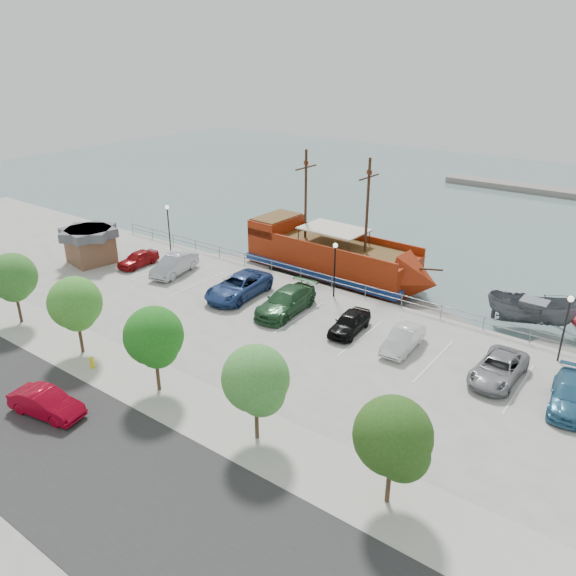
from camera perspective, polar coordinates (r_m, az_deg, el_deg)
The scene contains 27 objects.
ground at distance 38.48m, azimuth -0.57°, elevation -5.41°, with size 160.00×160.00×0.00m, color slate.
street at distance 28.96m, azimuth -20.77°, elevation -15.59°, with size 100.00×8.00×0.04m, color #292828.
sidewalk at distance 31.71m, azimuth -11.71°, elevation -10.67°, with size 100.00×4.00×0.05m, color #ADA997.
seawall_railing at distance 43.67m, azimuth 5.59°, elevation 0.33°, with size 50.00×0.06×1.00m.
pirate_ship at distance 47.76m, azimuth 5.67°, elevation 2.82°, with size 17.83×5.54×11.18m.
patrol_boat at distance 43.06m, azimuth 23.58°, elevation -2.43°, with size 2.35×6.25×2.42m, color #52545A.
dock_west at distance 52.25m, azimuth -5.62°, elevation 2.71°, with size 7.61×2.17×0.43m, color gray.
dock_mid at distance 42.32m, azimuth 15.83°, elevation -3.26°, with size 6.64×1.90×0.38m, color gray.
shed at distance 52.02m, azimuth -19.46°, elevation 4.21°, with size 4.36×4.36×3.09m.
street_sedan at distance 31.86m, azimuth -23.35°, elevation -10.68°, with size 1.45×4.16×1.37m, color #980318.
fire_hydrant at distance 35.20m, azimuth -19.29°, elevation -7.12°, with size 0.27×0.27×0.79m.
lamp_post_left at distance 52.91m, azimuth -12.08°, elevation 6.82°, with size 0.36×0.36×4.28m.
lamp_post_mid at distance 41.75m, azimuth 4.79°, elevation 2.83°, with size 0.36×0.36×4.28m.
lamp_post_right at distance 36.70m, azimuth 26.48°, elevation -2.65°, with size 0.36×0.36×4.28m.
tree_b at distance 41.53m, azimuth -26.17°, elevation 0.84°, with size 3.30×3.20×5.00m.
tree_c at distance 35.79m, azimuth -20.77°, elevation -1.66°, with size 3.30×3.20×5.00m.
tree_d at distance 30.57m, azimuth -13.40°, elevation -5.03°, with size 3.30×3.20×5.00m.
tree_e at distance 26.21m, azimuth -3.16°, elevation -9.49°, with size 3.30×3.20×5.00m.
tree_f at distance 23.17m, azimuth 10.82°, elevation -14.92°, with size 3.30×3.20×5.00m.
parked_car_a at distance 50.22m, azimuth -14.98°, elevation 2.91°, with size 1.57×3.89×1.33m, color maroon.
parked_car_b at distance 47.65m, azimuth -11.47°, elevation 2.32°, with size 1.70×4.88×1.61m, color #989CA4.
parked_car_c at distance 42.57m, azimuth -5.04°, elevation 0.19°, with size 2.78×6.03×1.68m, color navy.
parked_car_d at distance 39.90m, azimuth -0.22°, elevation -1.36°, with size 2.34×5.76×1.67m, color #234E2A.
parked_car_e at distance 37.43m, azimuth 6.27°, elevation -3.50°, with size 1.64×4.07×1.39m, color black.
parked_car_f at distance 35.92m, azimuth 11.62°, elevation -5.10°, with size 1.45×4.14×1.37m, color silver.
parked_car_g at distance 34.31m, azimuth 20.59°, elevation -7.65°, with size 2.29×4.96×1.38m, color gray.
parked_car_h at distance 33.39m, azimuth 26.81°, elevation -9.66°, with size 1.98×4.88×1.41m, color teal.
Camera 1 is at (20.37, -26.92, 17.46)m, focal length 35.00 mm.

